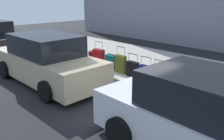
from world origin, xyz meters
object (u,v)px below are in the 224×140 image
(suitcase_red_10, at_px, (99,58))
(bollard_post, at_px, (70,50))
(suitcase_red_3, at_px, (188,86))
(parked_car_white_0, at_px, (210,122))
(suitcase_silver_5, at_px, (158,76))
(suitcase_black_7, at_px, (133,69))
(suitcase_teal_9, at_px, (111,62))
(suitcase_teal_2, at_px, (205,90))
(fire_hydrant, at_px, (79,51))
(suitcase_navy_6, at_px, (145,73))
(suitcase_maroon_11, at_px, (93,58))
(suitcase_olive_8, at_px, (121,64))
(parked_car_beige_1, at_px, (47,60))
(suitcase_maroon_4, at_px, (173,80))

(suitcase_red_10, xyz_separation_m, bollard_post, (1.89, 0.09, 0.05))
(suitcase_red_3, distance_m, parked_car_white_0, 2.80)
(suitcase_silver_5, bearing_deg, suitcase_red_3, -177.18)
(suitcase_black_7, xyz_separation_m, suitcase_teal_9, (1.16, -0.05, 0.01))
(suitcase_red_3, relative_size, suitcase_black_7, 0.89)
(suitcase_teal_2, distance_m, suitcase_teal_9, 3.85)
(suitcase_red_3, relative_size, fire_hydrant, 0.96)
(suitcase_navy_6, bearing_deg, suitcase_maroon_11, -1.48)
(bollard_post, xyz_separation_m, parked_car_white_0, (-7.47, 2.10, 0.20))
(suitcase_maroon_11, bearing_deg, suitcase_olive_8, 178.66)
(suitcase_black_7, height_order, bollard_post, bollard_post)
(parked_car_beige_1, bearing_deg, suitcase_maroon_4, -148.16)
(suitcase_teal_2, bearing_deg, parked_car_white_0, 117.17)
(suitcase_teal_9, bearing_deg, suitcase_black_7, 177.49)
(suitcase_maroon_11, relative_size, fire_hydrant, 0.74)
(suitcase_black_7, xyz_separation_m, bollard_post, (3.63, 0.17, 0.14))
(suitcase_red_3, xyz_separation_m, parked_car_beige_1, (4.11, 2.23, 0.38))
(suitcase_teal_2, distance_m, bollard_post, 6.32)
(suitcase_teal_2, relative_size, suitcase_navy_6, 0.97)
(suitcase_maroon_11, bearing_deg, suitcase_teal_9, -179.65)
(suitcase_red_3, bearing_deg, parked_car_beige_1, 28.47)
(parked_car_beige_1, bearing_deg, fire_hydrant, -61.20)
(suitcase_olive_8, bearing_deg, suitcase_red_3, 179.02)
(suitcase_red_3, height_order, parked_car_beige_1, parked_car_beige_1)
(suitcase_red_10, distance_m, suitcase_maroon_11, 0.57)
(parked_car_white_0, bearing_deg, suitcase_red_3, -53.44)
(suitcase_red_10, height_order, fire_hydrant, suitcase_red_10)
(parked_car_white_0, relative_size, parked_car_beige_1, 0.93)
(suitcase_red_3, relative_size, bollard_post, 0.89)
(suitcase_red_10, bearing_deg, suitcase_navy_6, -178.71)
(suitcase_navy_6, xyz_separation_m, suitcase_teal_9, (1.77, -0.08, 0.02))
(suitcase_teal_2, xyz_separation_m, suitcase_olive_8, (3.28, -0.03, 0.08))
(suitcase_maroon_11, xyz_separation_m, parked_car_white_0, (-6.13, 2.32, 0.36))
(suitcase_olive_8, bearing_deg, suitcase_maroon_11, -1.34)
(suitcase_maroon_4, bearing_deg, parked_car_white_0, 133.99)
(parked_car_white_0, bearing_deg, bollard_post, -15.68)
(suitcase_maroon_4, height_order, bollard_post, bollard_post)
(suitcase_teal_2, xyz_separation_m, suitcase_silver_5, (1.52, 0.07, 0.07))
(suitcase_maroon_11, height_order, parked_car_white_0, parked_car_white_0)
(suitcase_red_3, distance_m, suitcase_teal_9, 3.35)
(suitcase_maroon_4, bearing_deg, suitcase_silver_5, 6.58)
(fire_hydrant, bearing_deg, suitcase_teal_2, -179.97)
(suitcase_maroon_4, relative_size, suitcase_silver_5, 0.78)
(suitcase_red_3, xyz_separation_m, suitcase_red_10, (3.93, 0.04, 0.11))
(suitcase_red_10, height_order, suitcase_maroon_11, suitcase_red_10)
(suitcase_silver_5, height_order, suitcase_red_10, suitcase_red_10)
(suitcase_olive_8, bearing_deg, suitcase_teal_9, -4.69)
(suitcase_teal_2, distance_m, suitcase_red_10, 4.43)
(suitcase_red_3, bearing_deg, suitcase_olive_8, -0.98)
(suitcase_teal_2, bearing_deg, suitcase_maroon_11, -0.76)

